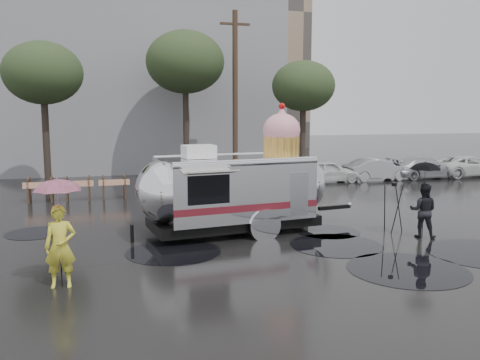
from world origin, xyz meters
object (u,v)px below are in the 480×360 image
object	(u,v)px
airstream_trailer	(237,187)
person_left	(60,246)
person_right	(423,211)
tripod	(394,202)

from	to	relation	value
airstream_trailer	person_left	size ratio (longest dim) A/B	4.23
person_right	tripod	distance (m)	0.99
person_right	tripod	world-z (taller)	person_right
airstream_trailer	person_right	xyz separation A→B (m)	(5.21, -2.18, -0.63)
airstream_trailer	person_left	world-z (taller)	airstream_trailer
tripod	person_right	bearing A→B (deg)	-82.72
person_left	tripod	xyz separation A→B (m)	(9.74, 2.52, 0.04)
airstream_trailer	tripod	bearing A→B (deg)	-22.58
airstream_trailer	person_right	size ratio (longest dim) A/B	4.66
person_left	tripod	world-z (taller)	person_left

